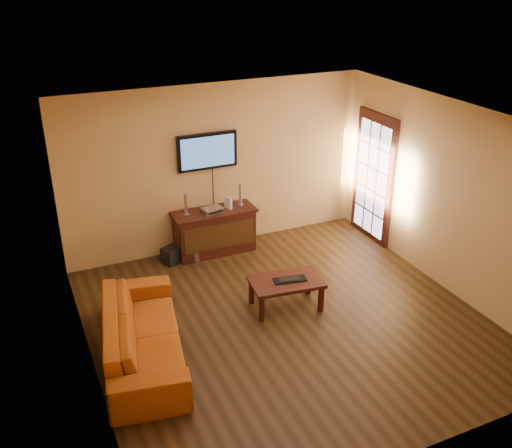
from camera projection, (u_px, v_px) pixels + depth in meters
ground_plane at (287, 321)px, 7.59m from camera, size 5.00×5.00×0.00m
room_walls at (268, 187)px, 7.39m from camera, size 5.00×5.00×5.00m
french_door at (373, 179)px, 9.46m from camera, size 0.07×1.02×2.22m
media_console at (215, 231)px, 9.22m from camera, size 1.34×0.51×0.73m
television at (207, 151)px, 8.85m from camera, size 0.97×0.08×0.57m
coffee_table at (286, 284)px, 7.74m from camera, size 1.03×0.70×0.43m
sofa at (142, 326)px, 6.74m from camera, size 1.04×2.32×0.87m
speaker_left at (186, 205)px, 8.86m from camera, size 0.10×0.10×0.36m
speaker_right at (240, 196)px, 9.21m from camera, size 0.10×0.10×0.35m
av_receiver at (212, 210)px, 9.01m from camera, size 0.35×0.28×0.07m
game_console at (228, 203)px, 9.10m from camera, size 0.09×0.15×0.20m
subwoofer at (171, 255)px, 8.99m from camera, size 0.33×0.33×0.25m
bottle at (197, 259)px, 8.92m from camera, size 0.07×0.07×0.21m
keyboard at (290, 280)px, 7.70m from camera, size 0.47×0.25×0.03m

